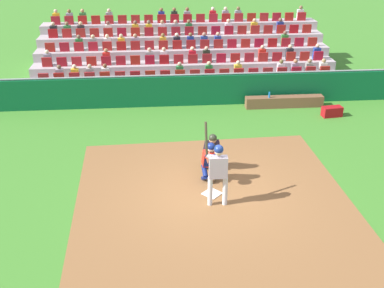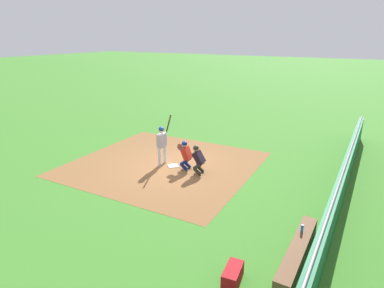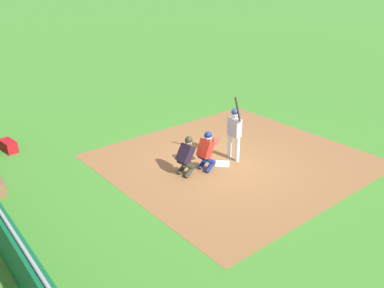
# 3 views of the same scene
# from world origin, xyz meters

# --- Properties ---
(ground_plane) EXTENTS (160.00, 160.00, 0.00)m
(ground_plane) POSITION_xyz_m (0.00, 0.00, 0.00)
(ground_plane) COLOR #3C7D28
(infield_dirt_patch) EXTENTS (7.66, 8.09, 0.01)m
(infield_dirt_patch) POSITION_xyz_m (0.00, 0.50, 0.00)
(infield_dirt_patch) COLOR brown
(infield_dirt_patch) RESTS_ON ground_plane
(home_plate_marker) EXTENTS (0.62, 0.62, 0.02)m
(home_plate_marker) POSITION_xyz_m (0.00, 0.00, 0.02)
(home_plate_marker) COLOR white
(home_plate_marker) RESTS_ON infield_dirt_patch
(batter_at_plate) EXTENTS (0.60, 0.47, 2.30)m
(batter_at_plate) POSITION_xyz_m (-0.06, 0.53, 1.11)
(batter_at_plate) COLOR silver
(batter_at_plate) RESTS_ON ground_plane
(catcher_crouching) EXTENTS (0.49, 0.74, 1.29)m
(catcher_crouching) POSITION_xyz_m (-0.01, -0.66, 0.72)
(catcher_crouching) COLOR navy
(catcher_crouching) RESTS_ON ground_plane
(home_plate_umpire) EXTENTS (0.50, 0.53, 1.26)m
(home_plate_umpire) POSITION_xyz_m (-0.15, -1.36, 0.69)
(home_plate_umpire) COLOR #272A1D
(home_plate_umpire) RESTS_ON ground_plane
(equipment_duffel_bag) EXTENTS (0.79, 0.45, 0.39)m
(equipment_duffel_bag) POSITION_xyz_m (-5.28, -5.16, 0.19)
(equipment_duffel_bag) COLOR #A21116
(equipment_duffel_bag) RESTS_ON ground_plane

